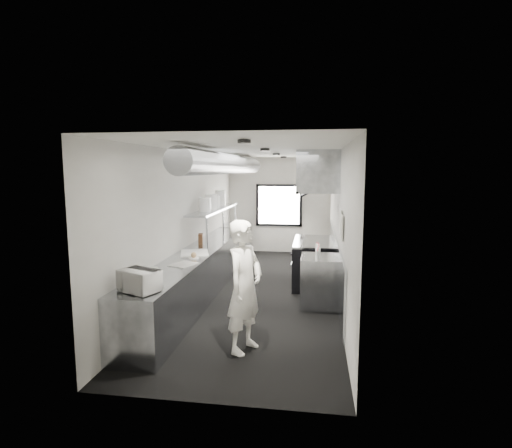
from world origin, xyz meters
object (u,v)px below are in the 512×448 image
(prep_counter, at_px, (198,273))
(plate_stack_a, at_px, (205,204))
(pass_shelf, at_px, (215,210))
(plate_stack_c, at_px, (215,201))
(range, at_px, (313,262))
(far_work_table, at_px, (236,240))
(exhaust_hood, at_px, (318,172))
(deli_tub_b, at_px, (154,271))
(squeeze_bottle_d, at_px, (318,249))
(knife_block, at_px, (201,239))
(bottle_station, at_px, (319,281))
(deli_tub_a, at_px, (153,273))
(plate_stack_b, at_px, (211,202))
(squeeze_bottle_c, at_px, (319,252))
(plate_stack_d, at_px, (220,198))
(squeeze_bottle_b, at_px, (318,254))
(line_cook, at_px, (245,286))
(small_plate, at_px, (194,258))
(squeeze_bottle_a, at_px, (317,256))
(microwave, at_px, (139,281))
(cutting_board, at_px, (195,253))
(squeeze_bottle_e, at_px, (317,248))

(prep_counter, relative_size, plate_stack_a, 20.59)
(pass_shelf, distance_m, plate_stack_c, 0.22)
(range, distance_m, plate_stack_c, 2.60)
(far_work_table, bearing_deg, prep_counter, -90.00)
(exhaust_hood, bearing_deg, deli_tub_b, -128.23)
(deli_tub_b, relative_size, squeeze_bottle_d, 0.81)
(knife_block, bearing_deg, bottle_station, -32.69)
(deli_tub_a, distance_m, knife_block, 2.58)
(plate_stack_b, xyz_separation_m, squeeze_bottle_c, (2.32, -1.46, -0.75))
(plate_stack_b, distance_m, plate_stack_d, 0.91)
(bottle_station, relative_size, squeeze_bottle_b, 4.96)
(exhaust_hood, relative_size, plate_stack_a, 7.55)
(pass_shelf, distance_m, bottle_station, 3.09)
(line_cook, relative_size, squeeze_bottle_c, 9.48)
(deli_tub_a, relative_size, deli_tub_b, 0.86)
(small_plate, bearing_deg, plate_stack_c, 94.54)
(far_work_table, height_order, squeeze_bottle_a, squeeze_bottle_a)
(exhaust_hood, distance_m, squeeze_bottle_d, 1.85)
(microwave, height_order, deli_tub_a, microwave)
(far_work_table, xyz_separation_m, squeeze_bottle_d, (2.28, -3.71, 0.54))
(far_work_table, height_order, microwave, microwave)
(pass_shelf, height_order, deli_tub_b, pass_shelf)
(exhaust_hood, bearing_deg, microwave, -120.24)
(deli_tub_b, height_order, plate_stack_b, plate_stack_b)
(bottle_station, bearing_deg, far_work_table, 120.53)
(bottle_station, bearing_deg, squeeze_bottle_b, -98.84)
(far_work_table, relative_size, line_cook, 0.67)
(prep_counter, height_order, bottle_station, same)
(bottle_station, relative_size, cutting_board, 1.36)
(prep_counter, bearing_deg, cutting_board, -86.40)
(squeeze_bottle_e, bearing_deg, prep_counter, -176.29)
(exhaust_hood, xyz_separation_m, pass_shelf, (-2.29, 0.30, -0.86))
(squeeze_bottle_b, distance_m, squeeze_bottle_e, 0.55)
(bottle_station, xyz_separation_m, plate_stack_b, (-2.34, 1.41, 1.29))
(far_work_table, relative_size, knife_block, 5.60)
(exhaust_hood, distance_m, squeeze_bottle_b, 2.13)
(prep_counter, relative_size, squeeze_bottle_d, 32.27)
(plate_stack_a, bearing_deg, microwave, -88.53)
(cutting_board, xyz_separation_m, plate_stack_d, (-0.07, 2.40, 0.85))
(prep_counter, distance_m, microwave, 2.70)
(range, relative_size, deli_tub_b, 10.69)
(exhaust_hood, distance_m, plate_stack_d, 2.56)
(deli_tub_b, relative_size, cutting_board, 0.23)
(deli_tub_a, distance_m, squeeze_bottle_a, 2.73)
(microwave, height_order, squeeze_bottle_c, microwave)
(small_plate, xyz_separation_m, plate_stack_a, (-0.20, 1.51, 0.81))
(small_plate, bearing_deg, deli_tub_a, -101.61)
(pass_shelf, xyz_separation_m, plate_stack_c, (-0.01, 0.11, 0.19))
(deli_tub_b, distance_m, plate_stack_a, 2.75)
(squeeze_bottle_c, bearing_deg, microwave, -133.56)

